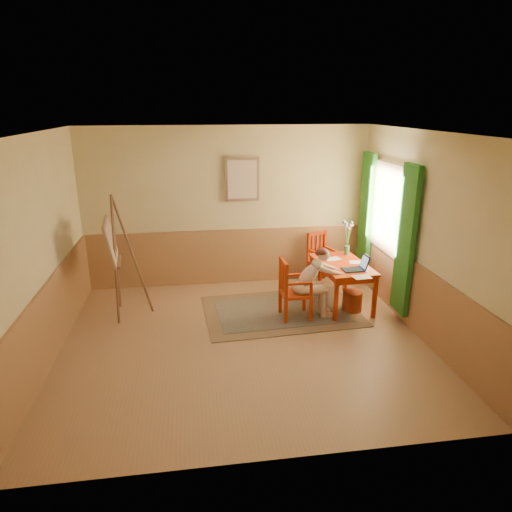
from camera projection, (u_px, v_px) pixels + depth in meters
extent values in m
cube|color=#A37650|center=(244.00, 341.00, 6.30)|extent=(5.00, 4.50, 0.02)
cube|color=white|center=(242.00, 132.00, 5.41)|extent=(5.00, 4.50, 0.02)
cube|color=#CEBA7E|center=(228.00, 207.00, 7.97)|extent=(5.00, 0.02, 2.80)
cube|color=#CEBA7E|center=(275.00, 324.00, 3.73)|extent=(5.00, 0.02, 2.80)
cube|color=#CEBA7E|center=(38.00, 253.00, 5.51)|extent=(0.02, 4.50, 2.80)
cube|color=#CEBA7E|center=(425.00, 237.00, 6.20)|extent=(0.02, 4.50, 2.80)
cube|color=#A77247|center=(229.00, 256.00, 8.23)|extent=(5.00, 0.04, 1.00)
cube|color=#A77247|center=(51.00, 320.00, 5.80)|extent=(0.04, 4.50, 1.00)
cube|color=#A77247|center=(416.00, 297.00, 6.48)|extent=(0.04, 4.50, 1.00)
cube|color=white|center=(389.00, 209.00, 7.18)|extent=(0.02, 1.00, 1.30)
cube|color=#8D6D50|center=(388.00, 209.00, 7.17)|extent=(0.03, 1.12, 1.42)
cube|color=#33812D|center=(406.00, 241.00, 6.53)|extent=(0.08, 0.45, 2.20)
cube|color=#33812D|center=(365.00, 216.00, 7.99)|extent=(0.08, 0.45, 2.20)
cube|color=#8D6D50|center=(242.00, 179.00, 7.80)|extent=(0.60, 0.04, 0.76)
cube|color=beige|center=(242.00, 179.00, 7.78)|extent=(0.50, 0.02, 0.66)
cube|color=#8C7251|center=(281.00, 311.00, 7.19)|extent=(2.49, 1.74, 0.01)
cube|color=black|center=(281.00, 311.00, 7.19)|extent=(2.07, 1.32, 0.01)
cube|color=#BE2E06|center=(342.00, 265.00, 7.21)|extent=(0.80, 1.25, 0.04)
cube|color=#BE2E06|center=(342.00, 269.00, 7.23)|extent=(0.70, 1.14, 0.10)
cube|color=#BE2E06|center=(336.00, 301.00, 6.75)|extent=(0.06, 0.06, 0.68)
cube|color=#BE2E06|center=(375.00, 297.00, 6.87)|extent=(0.06, 0.06, 0.68)
cube|color=#BE2E06|center=(312.00, 275.00, 7.77)|extent=(0.06, 0.06, 0.68)
cube|color=#BE2E06|center=(346.00, 272.00, 7.90)|extent=(0.06, 0.06, 0.68)
cube|color=#BE2E06|center=(296.00, 293.00, 6.86)|extent=(0.45, 0.43, 0.04)
cube|color=#BE2E06|center=(286.00, 312.00, 6.72)|extent=(0.05, 0.05, 0.38)
cube|color=#BE2E06|center=(311.00, 310.00, 6.79)|extent=(0.05, 0.05, 0.38)
cube|color=#BE2E06|center=(280.00, 302.00, 7.07)|extent=(0.05, 0.05, 0.38)
cube|color=#BE2E06|center=(304.00, 300.00, 7.13)|extent=(0.05, 0.05, 0.38)
cube|color=#BE2E06|center=(286.00, 281.00, 6.57)|extent=(0.05, 0.05, 0.52)
cube|color=#BE2E06|center=(281.00, 272.00, 6.91)|extent=(0.05, 0.05, 0.52)
cube|color=#BE2E06|center=(284.00, 262.00, 6.66)|extent=(0.06, 0.42, 0.06)
cube|color=#BE2E06|center=(285.00, 280.00, 6.65)|extent=(0.03, 0.04, 0.43)
cube|color=#BE2E06|center=(283.00, 278.00, 6.74)|extent=(0.03, 0.04, 0.43)
cube|color=#BE2E06|center=(282.00, 275.00, 6.83)|extent=(0.03, 0.04, 0.43)
cube|color=#BE2E06|center=(299.00, 284.00, 6.62)|extent=(0.39, 0.05, 0.03)
cube|color=#BE2E06|center=(311.00, 289.00, 6.68)|extent=(0.04, 0.04, 0.21)
cube|color=#BE2E06|center=(293.00, 275.00, 6.96)|extent=(0.39, 0.05, 0.03)
cube|color=#BE2E06|center=(304.00, 280.00, 7.02)|extent=(0.04, 0.04, 0.21)
cube|color=#BE2E06|center=(322.00, 263.00, 8.20)|extent=(0.53, 0.55, 0.04)
cube|color=#BE2E06|center=(308.00, 272.00, 8.34)|extent=(0.06, 0.06, 0.38)
cube|color=#BE2E06|center=(320.00, 279.00, 8.02)|extent=(0.06, 0.06, 0.38)
cube|color=#BE2E06|center=(324.00, 269.00, 8.51)|extent=(0.06, 0.06, 0.38)
cube|color=#BE2E06|center=(336.00, 275.00, 8.19)|extent=(0.06, 0.06, 0.38)
cube|color=#BE2E06|center=(309.00, 247.00, 8.19)|extent=(0.06, 0.06, 0.51)
cube|color=#BE2E06|center=(325.00, 244.00, 8.35)|extent=(0.06, 0.06, 0.51)
cube|color=#BE2E06|center=(317.00, 233.00, 8.20)|extent=(0.40, 0.19, 0.06)
cube|color=#BE2E06|center=(313.00, 247.00, 8.23)|extent=(0.05, 0.04, 0.42)
cube|color=#BE2E06|center=(317.00, 246.00, 8.28)|extent=(0.05, 0.04, 0.42)
cube|color=#BE2E06|center=(321.00, 245.00, 8.32)|extent=(0.05, 0.04, 0.42)
cube|color=#BE2E06|center=(315.00, 252.00, 8.04)|extent=(0.17, 0.37, 0.03)
cube|color=#BE2E06|center=(320.00, 261.00, 7.92)|extent=(0.05, 0.05, 0.21)
cube|color=#BE2E06|center=(331.00, 249.00, 8.21)|extent=(0.17, 0.37, 0.03)
cube|color=#BE2E06|center=(337.00, 258.00, 8.09)|extent=(0.05, 0.05, 0.21)
ellipsoid|color=#D5AF8D|center=(300.00, 288.00, 6.83)|extent=(0.26, 0.32, 0.20)
cylinder|color=#D5AF8D|center=(313.00, 290.00, 6.79)|extent=(0.39, 0.15, 0.14)
cylinder|color=#D5AF8D|center=(310.00, 286.00, 6.94)|extent=(0.39, 0.15, 0.14)
cylinder|color=#D5AF8D|center=(324.00, 303.00, 6.90)|extent=(0.10, 0.10, 0.44)
cylinder|color=#D5AF8D|center=(321.00, 299.00, 7.04)|extent=(0.10, 0.10, 0.44)
cube|color=#D5AF8D|center=(327.00, 316.00, 6.98)|extent=(0.19, 0.08, 0.06)
cube|color=#D5AF8D|center=(324.00, 311.00, 7.12)|extent=(0.19, 0.08, 0.06)
ellipsoid|color=#D5AF8D|center=(309.00, 276.00, 6.79)|extent=(0.43, 0.27, 0.46)
ellipsoid|color=#D5AF8D|center=(317.00, 265.00, 6.76)|extent=(0.18, 0.27, 0.16)
sphere|color=#D5AF8D|center=(324.00, 255.00, 6.73)|extent=(0.18, 0.18, 0.18)
ellipsoid|color=#542219|center=(323.00, 252.00, 6.71)|extent=(0.17, 0.18, 0.13)
sphere|color=#542219|center=(318.00, 253.00, 6.71)|extent=(0.10, 0.10, 0.09)
cylinder|color=#D5AF8D|center=(325.00, 270.00, 6.67)|extent=(0.20, 0.09, 0.13)
cylinder|color=#D5AF8D|center=(337.00, 273.00, 6.74)|extent=(0.27, 0.13, 0.15)
sphere|color=#D5AF8D|center=(331.00, 272.00, 6.69)|extent=(0.08, 0.08, 0.08)
sphere|color=#D5AF8D|center=(344.00, 275.00, 6.80)|extent=(0.07, 0.07, 0.06)
cylinder|color=#D5AF8D|center=(320.00, 264.00, 6.91)|extent=(0.20, 0.10, 0.13)
cylinder|color=#D5AF8D|center=(332.00, 268.00, 6.95)|extent=(0.27, 0.12, 0.15)
sphere|color=#D5AF8D|center=(325.00, 266.00, 6.94)|extent=(0.08, 0.08, 0.08)
sphere|color=#D5AF8D|center=(340.00, 271.00, 6.96)|extent=(0.07, 0.07, 0.06)
cube|color=#1E2338|center=(353.00, 270.00, 6.91)|extent=(0.33, 0.24, 0.02)
cube|color=#2D3342|center=(353.00, 269.00, 6.90)|extent=(0.29, 0.19, 0.00)
cube|color=#1E2338|center=(365.00, 262.00, 6.90)|extent=(0.08, 0.23, 0.21)
cube|color=#99BFF2|center=(364.00, 262.00, 6.90)|extent=(0.06, 0.19, 0.17)
cube|color=white|center=(362.00, 277.00, 6.62)|extent=(0.27, 0.21, 0.00)
cube|color=white|center=(358.00, 262.00, 7.24)|extent=(0.30, 0.25, 0.00)
cube|color=white|center=(333.00, 259.00, 7.41)|extent=(0.29, 0.24, 0.00)
cube|color=white|center=(360.00, 269.00, 6.93)|extent=(0.31, 0.27, 0.00)
cylinder|color=#3F724C|center=(347.00, 250.00, 7.61)|extent=(0.11, 0.11, 0.15)
cylinder|color=#3F7233|center=(345.00, 234.00, 7.58)|extent=(0.04, 0.13, 0.41)
sphere|color=#728CD8|center=(344.00, 222.00, 7.58)|extent=(0.07, 0.07, 0.06)
cylinder|color=#3F7233|center=(347.00, 235.00, 7.49)|extent=(0.07, 0.08, 0.43)
sphere|color=pink|center=(346.00, 223.00, 7.39)|extent=(0.05, 0.05, 0.04)
cylinder|color=#3F7233|center=(348.00, 238.00, 7.56)|extent=(0.03, 0.04, 0.31)
sphere|color=pink|center=(349.00, 228.00, 7.53)|extent=(0.06, 0.06, 0.05)
cylinder|color=#3F7233|center=(346.00, 237.00, 7.48)|extent=(0.09, 0.11, 0.40)
sphere|color=#728CD8|center=(346.00, 226.00, 7.36)|extent=(0.06, 0.06, 0.06)
cylinder|color=#3F7233|center=(349.00, 236.00, 7.57)|extent=(0.10, 0.07, 0.35)
sphere|color=pink|center=(352.00, 226.00, 7.55)|extent=(0.06, 0.06, 0.05)
cylinder|color=#3F7233|center=(349.00, 236.00, 7.56)|extent=(0.06, 0.04, 0.36)
sphere|color=pink|center=(350.00, 226.00, 7.52)|extent=(0.05, 0.05, 0.05)
cylinder|color=#3F7233|center=(349.00, 235.00, 7.57)|extent=(0.09, 0.09, 0.40)
sphere|color=#728CD8|center=(351.00, 222.00, 7.55)|extent=(0.06, 0.06, 0.05)
cylinder|color=#B04522|center=(352.00, 301.00, 7.16)|extent=(0.32, 0.32, 0.33)
cylinder|color=brown|center=(115.00, 260.00, 6.65)|extent=(0.06, 0.35, 1.90)
cylinder|color=brown|center=(116.00, 254.00, 6.93)|extent=(0.13, 0.34, 1.90)
cylinder|color=brown|center=(133.00, 256.00, 6.85)|extent=(0.50, 0.09, 1.90)
cylinder|color=brown|center=(114.00, 262.00, 6.81)|extent=(0.08, 0.53, 0.03)
cube|color=brown|center=(118.00, 262.00, 6.82)|extent=(0.12, 0.58, 0.03)
cube|color=#8D6D50|center=(110.00, 241.00, 6.70)|extent=(0.23, 0.85, 0.63)
cube|color=beige|center=(112.00, 241.00, 6.70)|extent=(0.18, 0.76, 0.55)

